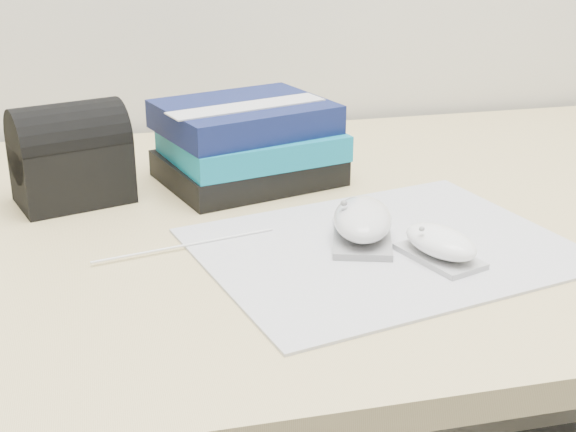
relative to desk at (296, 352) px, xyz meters
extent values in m
cube|color=tan|center=(0.00, -0.06, 0.22)|extent=(1.60, 0.80, 0.03)
cube|color=tan|center=(0.00, 0.32, -0.15)|extent=(1.52, 0.03, 0.35)
cube|color=#9E9EA6|center=(0.05, -0.19, 0.24)|extent=(0.44, 0.38, 0.00)
cube|color=gray|center=(0.03, -0.17, 0.24)|extent=(0.09, 0.13, 0.01)
ellipsoid|color=silver|center=(0.03, -0.17, 0.26)|extent=(0.10, 0.13, 0.03)
ellipsoid|color=gray|center=(0.01, -0.17, 0.28)|extent=(0.01, 0.01, 0.01)
cube|color=#A5A6A8|center=(0.10, -0.23, 0.24)|extent=(0.08, 0.10, 0.01)
ellipsoid|color=white|center=(0.10, -0.23, 0.26)|extent=(0.08, 0.10, 0.03)
ellipsoid|color=gray|center=(0.07, -0.23, 0.27)|extent=(0.01, 0.01, 0.01)
cylinder|color=white|center=(-0.16, -0.14, 0.24)|extent=(0.20, 0.05, 0.00)
cube|color=black|center=(-0.05, 0.07, 0.25)|extent=(0.26, 0.22, 0.04)
cube|color=#0D7693|center=(-0.05, 0.07, 0.29)|extent=(0.25, 0.21, 0.03)
cube|color=#0F1948|center=(-0.05, 0.07, 0.32)|extent=(0.25, 0.22, 0.04)
cube|color=silver|center=(-0.05, 0.05, 0.34)|extent=(0.21, 0.10, 0.00)
cube|color=black|center=(-0.28, 0.04, 0.27)|extent=(0.15, 0.13, 0.08)
cylinder|color=black|center=(-0.28, 0.04, 0.31)|extent=(0.15, 0.13, 0.09)
camera|label=1|loc=(-0.24, -0.94, 0.59)|focal=50.00mm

